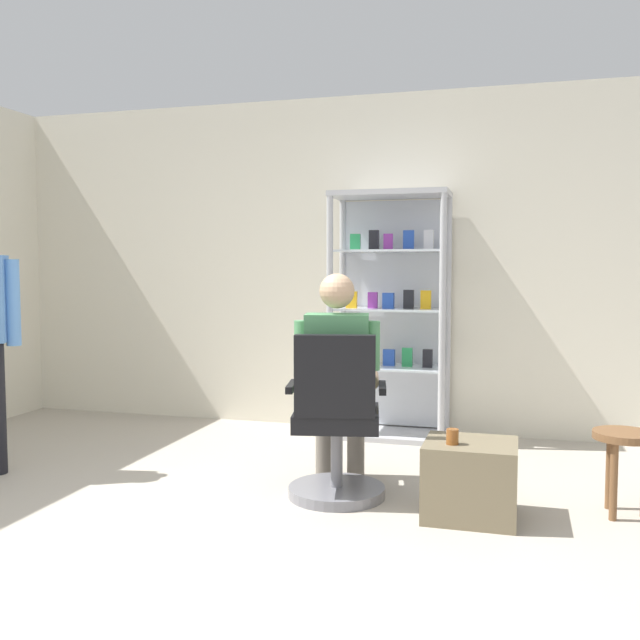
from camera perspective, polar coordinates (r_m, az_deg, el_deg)
name	(u,v)px	position (r m, az deg, el deg)	size (l,w,h in m)	color
ground_plane	(186,573)	(3.33, -10.70, -19.30)	(7.20, 7.20, 0.00)	#B2A899
back_wall	(348,264)	(5.89, 2.29, 4.49)	(6.00, 0.10, 2.70)	silver
display_cabinet_main	(391,314)	(5.58, 5.70, 0.52)	(0.90, 0.45, 1.90)	#B7B7BC
office_chair	(336,432)	(4.09, 1.31, -8.92)	(0.61, 0.57, 0.96)	slate
seated_shopkeeper	(338,372)	(4.19, 1.43, -4.16)	(0.54, 0.61, 1.29)	slate
storage_crate	(470,480)	(3.94, 11.94, -12.39)	(0.48, 0.43, 0.40)	#72664C
tea_glass	(452,437)	(3.82, 10.55, -9.16)	(0.06, 0.06, 0.08)	brown
wooden_stool	(623,449)	(4.17, 23.11, -9.48)	(0.32, 0.32, 0.45)	brown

